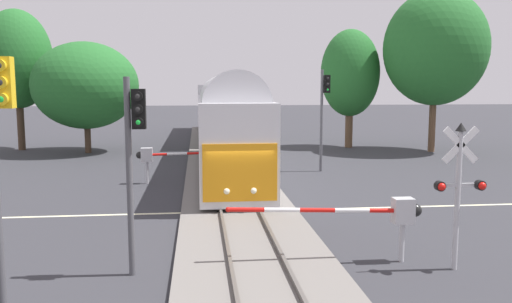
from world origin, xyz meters
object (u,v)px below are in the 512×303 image
at_px(traffic_signal_median, 134,144).
at_px(maple_right_background, 435,48).
at_px(crossing_signal_mast, 459,181).
at_px(crossing_gate_near, 384,213).
at_px(commuter_train, 219,114).
at_px(traffic_signal_far_side, 324,104).
at_px(oak_far_right, 350,73).
at_px(oak_behind_train, 86,86).
at_px(pine_left_background, 17,59).
at_px(crossing_gate_far, 159,156).

distance_m(traffic_signal_median, maple_right_background, 30.34).
xyz_separation_m(crossing_signal_mast, maple_right_background, (10.45, 24.00, 5.17)).
bearing_deg(crossing_gate_near, commuter_train, 98.14).
bearing_deg(traffic_signal_far_side, oak_far_right, 66.85).
xyz_separation_m(crossing_gate_near, oak_behind_train, (-13.05, 25.34, 3.47)).
xyz_separation_m(traffic_signal_far_side, maple_right_background, (10.12, 7.89, 3.71)).
bearing_deg(traffic_signal_far_side, pine_left_background, 148.95).
distance_m(crossing_gate_far, oak_behind_train, 14.56).
bearing_deg(traffic_signal_median, maple_right_background, 51.29).
height_order(crossing_signal_mast, pine_left_background, pine_left_background).
height_order(traffic_signal_median, pine_left_background, pine_left_background).
bearing_deg(oak_behind_train, maple_right_background, -4.84).
bearing_deg(oak_far_right, traffic_signal_far_side, -113.15).
xyz_separation_m(traffic_signal_median, oak_far_right, (13.46, 26.77, 2.40)).
distance_m(crossing_gate_far, traffic_signal_far_side, 9.77).
bearing_deg(crossing_gate_far, traffic_signal_far_side, 16.93).
distance_m(crossing_gate_far, oak_far_right, 20.14).
relative_size(oak_behind_train, oak_far_right, 0.87).
xyz_separation_m(crossing_gate_far, pine_left_background, (-11.41, 15.07, 5.41)).
bearing_deg(crossing_gate_far, oak_behind_train, 115.30).
bearing_deg(oak_behind_train, pine_left_background, 156.91).
relative_size(crossing_signal_mast, pine_left_background, 0.37).
distance_m(crossing_gate_near, pine_left_background, 33.65).
bearing_deg(oak_behind_train, traffic_signal_median, -75.93).
bearing_deg(oak_behind_train, crossing_signal_mast, -60.54).
bearing_deg(crossing_gate_far, oak_far_right, 45.25).
height_order(crossing_gate_far, oak_behind_train, oak_behind_train).
distance_m(traffic_signal_median, traffic_signal_far_side, 17.82).
distance_m(commuter_train, traffic_signal_far_side, 10.86).
xyz_separation_m(crossing_signal_mast, crossing_gate_far, (-8.72, 13.36, -1.00)).
bearing_deg(crossing_signal_mast, pine_left_background, 125.31).
bearing_deg(oak_behind_train, commuter_train, -4.51).
bearing_deg(pine_left_background, oak_behind_train, -23.09).
bearing_deg(commuter_train, crossing_gate_near, -81.86).
height_order(crossing_signal_mast, traffic_signal_median, traffic_signal_median).
distance_m(crossing_gate_near, crossing_gate_far, 14.38).
bearing_deg(oak_behind_train, traffic_signal_far_side, -33.61).
bearing_deg(traffic_signal_median, crossing_gate_near, 2.14).
bearing_deg(crossing_signal_mast, maple_right_background, 66.48).
relative_size(traffic_signal_median, pine_left_background, 0.48).
distance_m(pine_left_background, maple_right_background, 30.91).
bearing_deg(commuter_train, pine_left_background, 168.46).
distance_m(crossing_signal_mast, maple_right_background, 26.68).
relative_size(crossing_signal_mast, oak_behind_train, 0.49).
distance_m(crossing_signal_mast, traffic_signal_far_side, 16.18).
bearing_deg(oak_behind_train, crossing_gate_near, -62.76).
bearing_deg(pine_left_background, crossing_gate_far, -52.86).
xyz_separation_m(pine_left_background, oak_far_right, (25.25, -1.12, -1.00)).
xyz_separation_m(pine_left_background, oak_behind_train, (5.37, -2.29, -1.94)).
relative_size(crossing_signal_mast, crossing_gate_far, 0.71).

